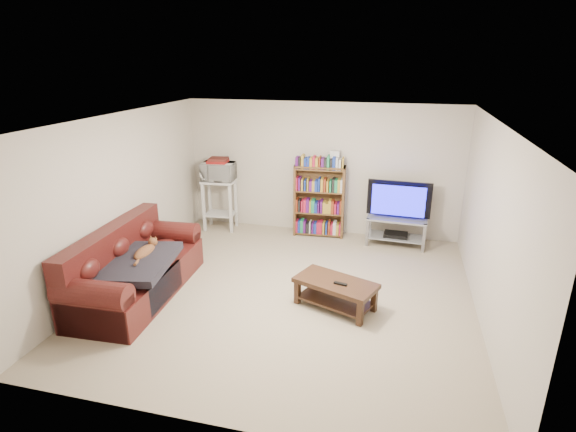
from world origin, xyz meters
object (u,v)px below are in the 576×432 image
(tv_stand, at_px, (396,227))
(bookshelf, at_px, (319,200))
(coffee_table, at_px, (335,289))
(sofa, at_px, (132,272))

(tv_stand, height_order, bookshelf, bookshelf)
(tv_stand, bearing_deg, coffee_table, -104.05)
(coffee_table, xyz_separation_m, bookshelf, (-0.67, 2.48, 0.41))
(sofa, height_order, coffee_table, sofa)
(sofa, relative_size, tv_stand, 2.21)
(sofa, relative_size, bookshelf, 1.74)
(sofa, height_order, bookshelf, bookshelf)
(sofa, bearing_deg, coffee_table, 4.12)
(sofa, bearing_deg, bookshelf, 50.69)
(sofa, xyz_separation_m, coffee_table, (2.77, 0.32, -0.07))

